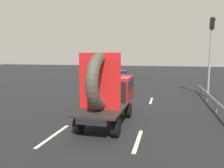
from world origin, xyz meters
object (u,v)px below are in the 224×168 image
Objects in this scene: traffic_light at (211,47)px; oncoming_car at (122,74)px; flatbed_truck at (109,90)px; distant_sedan at (114,77)px.

traffic_light is 16.39m from oncoming_car.
traffic_light is 1.79× the size of oncoming_car.
traffic_light reaches higher than flatbed_truck.
flatbed_truck is 21.13m from oncoming_car.
oncoming_car is (-3.65, 20.79, -1.02)m from flatbed_truck.
flatbed_truck is at bearing -127.29° from traffic_light.
distant_sedan is at bearing 143.39° from traffic_light.
distant_sedan is 1.20× the size of oncoming_car.
distant_sedan is at bearing 103.08° from flatbed_truck.
flatbed_truck is 15.96m from distant_sedan.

